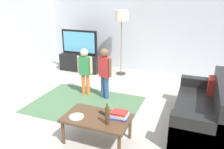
{
  "coord_description": "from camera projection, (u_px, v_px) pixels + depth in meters",
  "views": [
    {
      "loc": [
        1.55,
        -3.32,
        2.15
      ],
      "look_at": [
        0.0,
        0.6,
        0.65
      ],
      "focal_mm": 36.0,
      "sensor_mm": 36.0,
      "label": 1
    }
  ],
  "objects": [
    {
      "name": "wall_back",
      "position": [
        143.0,
        25.0,
        6.34
      ],
      "size": [
        6.0,
        0.12,
        2.7
      ],
      "primitive_type": "cube",
      "color": "silver",
      "rests_on": "ground"
    },
    {
      "name": "bottle",
      "position": [
        107.0,
        115.0,
        3.14
      ],
      "size": [
        0.06,
        0.06,
        0.32
      ],
      "color": "#4C3319",
      "rests_on": "coffee_table"
    },
    {
      "name": "tv",
      "position": [
        79.0,
        43.0,
        6.46
      ],
      "size": [
        1.1,
        0.28,
        0.71
      ],
      "color": "black",
      "rests_on": "tv_stand"
    },
    {
      "name": "floor_lamp",
      "position": [
        122.0,
        19.0,
        5.95
      ],
      "size": [
        0.36,
        0.36,
        1.78
      ],
      "color": "#262626",
      "rests_on": "ground"
    },
    {
      "name": "plate",
      "position": [
        76.0,
        117.0,
        3.36
      ],
      "size": [
        0.22,
        0.22,
        0.02
      ],
      "color": "white",
      "rests_on": "coffee_table"
    },
    {
      "name": "ground",
      "position": [
        100.0,
        117.0,
        4.17
      ],
      "size": [
        7.8,
        7.8,
        0.0
      ],
      "primitive_type": "plane",
      "color": "#B2ADA3"
    },
    {
      "name": "coffee_table",
      "position": [
        97.0,
        120.0,
        3.39
      ],
      "size": [
        1.0,
        0.6,
        0.42
      ],
      "color": "#513823",
      "rests_on": "ground"
    },
    {
      "name": "child_near_tv",
      "position": [
        85.0,
        68.0,
        4.94
      ],
      "size": [
        0.36,
        0.17,
        1.06
      ],
      "color": "orange",
      "rests_on": "ground"
    },
    {
      "name": "child_center",
      "position": [
        105.0,
        69.0,
        4.74
      ],
      "size": [
        0.35,
        0.21,
        1.11
      ],
      "color": "#33598C",
      "rests_on": "ground"
    },
    {
      "name": "couch",
      "position": [
        205.0,
        112.0,
        3.79
      ],
      "size": [
        0.8,
        1.8,
        0.86
      ],
      "color": "black",
      "rests_on": "ground"
    },
    {
      "name": "tv_remote",
      "position": [
        103.0,
        113.0,
        3.45
      ],
      "size": [
        0.17,
        0.12,
        0.02
      ],
      "primitive_type": "cube",
      "rotation": [
        0.0,
        0.0,
        -0.48
      ],
      "color": "black",
      "rests_on": "coffee_table"
    },
    {
      "name": "book_stack",
      "position": [
        119.0,
        115.0,
        3.33
      ],
      "size": [
        0.29,
        0.22,
        0.1
      ],
      "color": "#334CA5",
      "rests_on": "coffee_table"
    },
    {
      "name": "area_rug",
      "position": [
        85.0,
        104.0,
        4.66
      ],
      "size": [
        2.2,
        1.6,
        0.01
      ],
      "primitive_type": "cube",
      "color": "#4C724C",
      "rests_on": "ground"
    },
    {
      "name": "tv_stand",
      "position": [
        81.0,
        63.0,
        6.68
      ],
      "size": [
        1.2,
        0.44,
        0.5
      ],
      "color": "black",
      "rests_on": "ground"
    }
  ]
}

